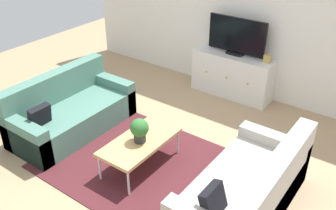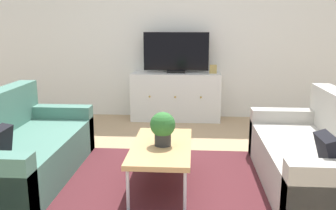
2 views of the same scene
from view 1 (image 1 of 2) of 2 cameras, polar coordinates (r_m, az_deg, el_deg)
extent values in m
plane|color=tan|center=(5.00, -2.64, -8.29)|extent=(10.00, 10.00, 0.00)
cube|color=silver|center=(6.37, 11.84, 13.40)|extent=(6.40, 0.12, 2.70)
cube|color=#4C1E23|center=(4.91, -3.74, -9.10)|extent=(2.50, 1.90, 0.01)
cube|color=#4C7A6B|center=(5.64, -14.17, -1.93)|extent=(0.86, 1.80, 0.41)
cube|color=#4C7A6B|center=(5.77, -16.59, 0.91)|extent=(0.20, 1.80, 0.83)
cube|color=#4C7A6B|center=(6.07, -8.56, 1.86)|extent=(0.86, 0.18, 0.55)
cube|color=#4C7A6B|center=(5.22, -20.90, -4.99)|extent=(0.86, 0.18, 0.55)
cube|color=black|center=(5.16, -18.94, -1.70)|extent=(0.15, 0.30, 0.31)
cube|color=#B2ADA3|center=(4.28, 11.15, -13.24)|extent=(0.86, 1.80, 0.41)
cube|color=#B2ADA3|center=(4.06, 15.72, -12.68)|extent=(0.20, 1.80, 0.83)
cube|color=#B2ADA3|center=(4.83, 15.51, -7.04)|extent=(0.86, 0.18, 0.55)
cube|color=black|center=(3.69, 6.90, -14.33)|extent=(0.18, 0.30, 0.32)
cube|color=tan|center=(4.68, -4.26, -5.57)|extent=(0.54, 1.07, 0.04)
cylinder|color=silver|center=(4.65, -10.36, -9.43)|extent=(0.03, 0.03, 0.36)
cylinder|color=silver|center=(4.39, -6.04, -11.77)|extent=(0.03, 0.03, 0.36)
cylinder|color=silver|center=(5.23, -2.63, -3.97)|extent=(0.03, 0.03, 0.36)
cylinder|color=silver|center=(5.00, 1.52, -5.69)|extent=(0.03, 0.03, 0.36)
cylinder|color=#2D2D2D|center=(4.62, -4.30, -4.94)|extent=(0.15, 0.15, 0.11)
sphere|color=#2D6B2D|center=(4.54, -4.37, -3.47)|extent=(0.23, 0.23, 0.23)
cube|color=silver|center=(6.47, 9.81, 4.55)|extent=(1.37, 0.44, 0.73)
sphere|color=#B79338|center=(6.43, 5.84, 5.03)|extent=(0.03, 0.03, 0.03)
sphere|color=#B79338|center=(6.27, 8.86, 4.13)|extent=(0.03, 0.03, 0.03)
sphere|color=#B79338|center=(6.13, 12.02, 3.18)|extent=(0.03, 0.03, 0.03)
cube|color=black|center=(6.34, 10.19, 7.78)|extent=(0.28, 0.16, 0.04)
cube|color=black|center=(6.23, 10.44, 10.40)|extent=(0.99, 0.04, 0.58)
cube|color=tan|center=(6.10, 14.89, 6.81)|extent=(0.11, 0.07, 0.13)
camera|label=2|loc=(2.76, -50.49, -18.26)|focal=39.82mm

